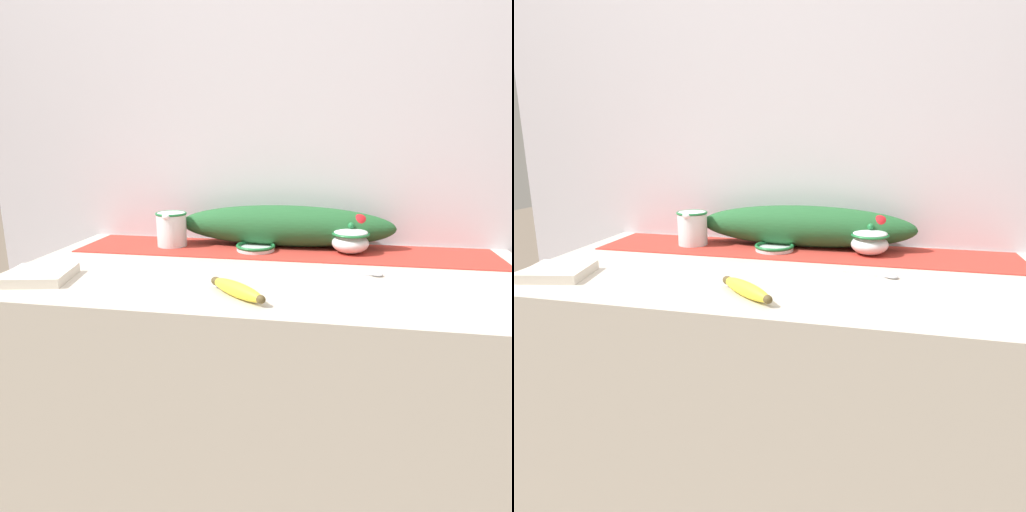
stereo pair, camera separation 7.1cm
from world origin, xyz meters
The scene contains 10 objects.
countertop centered at (0.00, 0.00, 0.44)m, with size 1.44×0.72×0.88m, color beige.
back_wall centered at (0.00, 0.38, 1.20)m, with size 2.24×0.04×2.40m, color silver.
table_runner centered at (0.00, 0.22, 0.88)m, with size 1.33×0.26×0.00m, color #B23328.
cream_pitcher centered at (-0.37, 0.22, 0.94)m, with size 0.10×0.12×0.12m.
sugar_bowl centered at (0.21, 0.22, 0.92)m, with size 0.12×0.12×0.10m.
small_dish centered at (-0.09, 0.20, 0.89)m, with size 0.13×0.13×0.02m.
banana centered at (-0.05, -0.24, 0.89)m, with size 0.16×0.14×0.04m.
spoon centered at (0.27, -0.01, 0.88)m, with size 0.15×0.05×0.01m.
napkin_stack centered at (-0.58, -0.20, 0.89)m, with size 0.15×0.15×0.02m, color silver.
poinsettia_garland centered at (0.00, 0.28, 0.95)m, with size 0.72×0.15×0.14m.
Camera 2 is at (0.23, -1.19, 1.23)m, focal length 32.00 mm.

